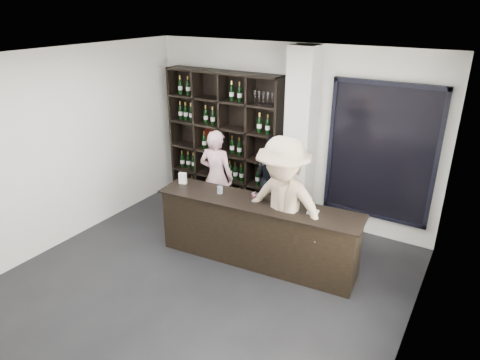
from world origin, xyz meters
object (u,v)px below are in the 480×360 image
Objects in this scene: tasting_counter at (257,232)px; customer at (282,209)px; taster_pink at (217,177)px; wine_shelf at (224,140)px; taster_black at (273,179)px.

tasting_counter is 0.64m from customer.
taster_pink is 0.82× the size of customer.
customer reaches higher than tasting_counter.
wine_shelf is 1.19m from taster_black.
wine_shelf reaches higher than customer.
taster_black is (-0.41, 1.30, 0.27)m from tasting_counter.
tasting_counter is 1.44m from taster_pink.
tasting_counter is 1.94× the size of taster_black.
taster_black is at bearing 124.50° from customer.
customer is (0.40, -0.05, 0.50)m from tasting_counter.
wine_shelf is 2.44m from customer.
taster_black is at bearing -8.64° from wine_shelf.
wine_shelf is 1.61× the size of taster_black.
tasting_counter is at bearing 128.07° from taster_black.
tasting_counter is 1.80× the size of taster_pink.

